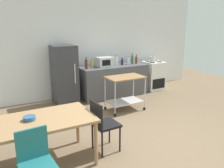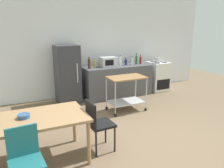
{
  "view_description": "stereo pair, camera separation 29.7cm",
  "coord_description": "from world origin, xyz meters",
  "px_view_note": "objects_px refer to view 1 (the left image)",
  "views": [
    {
      "loc": [
        -2.28,
        -3.05,
        2.11
      ],
      "look_at": [
        0.06,
        1.2,
        0.8
      ],
      "focal_mm": 36.6,
      "sensor_mm": 36.0,
      "label": 1
    },
    {
      "loc": [
        -2.01,
        -3.19,
        2.11
      ],
      "look_at": [
        0.06,
        1.2,
        0.8
      ],
      "focal_mm": 36.6,
      "sensor_mm": 36.0,
      "label": 2
    }
  ],
  "objects_px": {
    "bottle_wine": "(86,64)",
    "bottle_sparkling_water": "(132,60)",
    "dining_table": "(42,124)",
    "microwave": "(105,62)",
    "bottle_vinegar": "(92,64)",
    "kettle": "(153,59)",
    "bottle_hot_sauce": "(122,62)",
    "kitchen_cart": "(125,88)",
    "fruit_bowl": "(29,118)",
    "stove_oven": "(153,75)",
    "chair_black": "(102,123)",
    "bottle_soy_sauce": "(128,61)",
    "bottle_olive_oil": "(117,61)",
    "chair_teal": "(36,161)",
    "refrigerator": "(65,75)",
    "bottle_sesame_oil": "(136,60)"
  },
  "relations": [
    {
      "from": "bottle_wine",
      "to": "bottle_olive_oil",
      "type": "relative_size",
      "value": 1.1
    },
    {
      "from": "bottle_soy_sauce",
      "to": "fruit_bowl",
      "type": "xyz_separation_m",
      "value": [
        -3.25,
        -2.43,
        -0.21
      ]
    },
    {
      "from": "chair_teal",
      "to": "bottle_sparkling_water",
      "type": "xyz_separation_m",
      "value": [
        3.45,
        3.14,
        0.52
      ]
    },
    {
      "from": "stove_oven",
      "to": "bottle_vinegar",
      "type": "distance_m",
      "value": 2.2
    },
    {
      "from": "bottle_olive_oil",
      "to": "chair_teal",
      "type": "bearing_deg",
      "value": -132.81
    },
    {
      "from": "microwave",
      "to": "bottle_vinegar",
      "type": "bearing_deg",
      "value": -176.84
    },
    {
      "from": "microwave",
      "to": "stove_oven",
      "type": "bearing_deg",
      "value": -2.0
    },
    {
      "from": "bottle_olive_oil",
      "to": "bottle_vinegar",
      "type": "bearing_deg",
      "value": 179.39
    },
    {
      "from": "bottle_olive_oil",
      "to": "bottle_sesame_oil",
      "type": "relative_size",
      "value": 1.03
    },
    {
      "from": "bottle_hot_sauce",
      "to": "bottle_sparkling_water",
      "type": "xyz_separation_m",
      "value": [
        0.35,
        -0.02,
        0.05
      ]
    },
    {
      "from": "kitchen_cart",
      "to": "bottle_sesame_oil",
      "type": "xyz_separation_m",
      "value": [
        1.11,
        1.15,
        0.44
      ]
    },
    {
      "from": "chair_black",
      "to": "bottle_wine",
      "type": "bearing_deg",
      "value": -20.2
    },
    {
      "from": "dining_table",
      "to": "bottle_soy_sauce",
      "type": "xyz_separation_m",
      "value": [
        3.09,
        2.48,
        0.32
      ]
    },
    {
      "from": "dining_table",
      "to": "kitchen_cart",
      "type": "relative_size",
      "value": 1.65
    },
    {
      "from": "bottle_wine",
      "to": "bottle_vinegar",
      "type": "bearing_deg",
      "value": 20.41
    },
    {
      "from": "microwave",
      "to": "bottle_soy_sauce",
      "type": "xyz_separation_m",
      "value": [
        0.75,
        -0.06,
        -0.04
      ]
    },
    {
      "from": "kitchen_cart",
      "to": "bottle_wine",
      "type": "relative_size",
      "value": 2.91
    },
    {
      "from": "dining_table",
      "to": "microwave",
      "type": "height_order",
      "value": "microwave"
    },
    {
      "from": "fruit_bowl",
      "to": "chair_teal",
      "type": "bearing_deg",
      "value": -95.47
    },
    {
      "from": "bottle_soy_sauce",
      "to": "kettle",
      "type": "xyz_separation_m",
      "value": [
        0.84,
        -0.09,
        0.01
      ]
    },
    {
      "from": "bottle_sparkling_water",
      "to": "microwave",
      "type": "bearing_deg",
      "value": 175.87
    },
    {
      "from": "microwave",
      "to": "kitchen_cart",
      "type": "bearing_deg",
      "value": -92.86
    },
    {
      "from": "stove_oven",
      "to": "chair_teal",
      "type": "bearing_deg",
      "value": -143.69
    },
    {
      "from": "bottle_sparkling_water",
      "to": "kettle",
      "type": "relative_size",
      "value": 1.36
    },
    {
      "from": "chair_black",
      "to": "stove_oven",
      "type": "height_order",
      "value": "stove_oven"
    },
    {
      "from": "bottle_olive_oil",
      "to": "bottle_soy_sauce",
      "type": "xyz_separation_m",
      "value": [
        0.38,
        -0.03,
        -0.02
      ]
    },
    {
      "from": "bottle_sparkling_water",
      "to": "fruit_bowl",
      "type": "height_order",
      "value": "bottle_sparkling_water"
    },
    {
      "from": "refrigerator",
      "to": "kitchen_cart",
      "type": "bearing_deg",
      "value": -47.22
    },
    {
      "from": "bottle_sparkling_water",
      "to": "kitchen_cart",
      "type": "bearing_deg",
      "value": -130.08
    },
    {
      "from": "kitchen_cart",
      "to": "bottle_vinegar",
      "type": "bearing_deg",
      "value": 106.66
    },
    {
      "from": "kitchen_cart",
      "to": "chair_black",
      "type": "bearing_deg",
      "value": -132.89
    },
    {
      "from": "chair_teal",
      "to": "bottle_soy_sauce",
      "type": "distance_m",
      "value": 4.59
    },
    {
      "from": "refrigerator",
      "to": "kitchen_cart",
      "type": "height_order",
      "value": "refrigerator"
    },
    {
      "from": "dining_table",
      "to": "microwave",
      "type": "relative_size",
      "value": 3.26
    },
    {
      "from": "chair_black",
      "to": "bottle_hot_sauce",
      "type": "height_order",
      "value": "bottle_hot_sauce"
    },
    {
      "from": "chair_teal",
      "to": "bottle_olive_oil",
      "type": "bearing_deg",
      "value": 42.87
    },
    {
      "from": "bottle_vinegar",
      "to": "dining_table",
      "type": "bearing_deg",
      "value": -127.45
    },
    {
      "from": "chair_black",
      "to": "bottle_olive_oil",
      "type": "relative_size",
      "value": 3.14
    },
    {
      "from": "chair_teal",
      "to": "stove_oven",
      "type": "height_order",
      "value": "stove_oven"
    },
    {
      "from": "bottle_vinegar",
      "to": "kettle",
      "type": "relative_size",
      "value": 1.04
    },
    {
      "from": "bottle_sparkling_water",
      "to": "bottle_olive_oil",
      "type": "bearing_deg",
      "value": 176.29
    },
    {
      "from": "bottle_wine",
      "to": "bottle_hot_sauce",
      "type": "relative_size",
      "value": 1.47
    },
    {
      "from": "bottle_sparkling_water",
      "to": "fruit_bowl",
      "type": "bearing_deg",
      "value": -144.33
    },
    {
      "from": "bottle_wine",
      "to": "bottle_sparkling_water",
      "type": "distance_m",
      "value": 1.5
    },
    {
      "from": "bottle_soy_sauce",
      "to": "bottle_wine",
      "type": "bearing_deg",
      "value": -178.67
    },
    {
      "from": "chair_teal",
      "to": "kettle",
      "type": "distance_m",
      "value": 5.17
    },
    {
      "from": "kitchen_cart",
      "to": "fruit_bowl",
      "type": "distance_m",
      "value": 2.77
    },
    {
      "from": "bottle_soy_sauce",
      "to": "bottle_olive_oil",
      "type": "bearing_deg",
      "value": 174.98
    },
    {
      "from": "refrigerator",
      "to": "bottle_wine",
      "type": "xyz_separation_m",
      "value": [
        0.58,
        -0.12,
        0.26
      ]
    },
    {
      "from": "chair_black",
      "to": "chair_teal",
      "type": "distance_m",
      "value": 1.31
    }
  ]
}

